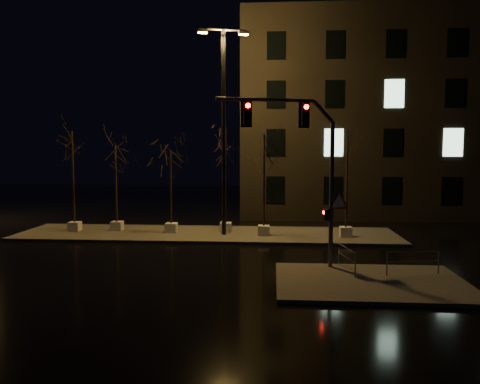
{
  "coord_description": "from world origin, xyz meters",
  "views": [
    {
      "loc": [
        3.87,
        -20.81,
        4.98
      ],
      "look_at": [
        2.12,
        3.42,
        2.8
      ],
      "focal_mm": 35.0,
      "sensor_mm": 36.0,
      "label": 1
    }
  ],
  "objects": [
    {
      "name": "guard_rail_b",
      "position": [
        6.81,
        -2.09,
        0.75
      ],
      "size": [
        0.43,
        1.93,
        0.93
      ],
      "rotation": [
        0.0,
        0.0,
        1.77
      ],
      "color": "#515358",
      "rests_on": "sidewalk_corner"
    },
    {
      "name": "tree_5",
      "position": [
        7.92,
        5.42,
        4.58
      ],
      "size": [
        1.8,
        1.8,
        5.85
      ],
      "color": "silver",
      "rests_on": "median"
    },
    {
      "name": "tree_0",
      "position": [
        -8.02,
        6.13,
        4.78
      ],
      "size": [
        1.8,
        1.8,
        6.1
      ],
      "color": "silver",
      "rests_on": "median"
    },
    {
      "name": "streetlight_main",
      "position": [
        1.04,
        5.57,
        6.8
      ],
      "size": [
        2.86,
        1.04,
        11.53
      ],
      "rotation": [
        0.0,
        0.0,
        0.26
      ],
      "color": "black",
      "rests_on": "median"
    },
    {
      "name": "sidewalk_corner",
      "position": [
        7.5,
        -3.5,
        0.07
      ],
      "size": [
        7.0,
        5.0,
        0.15
      ],
      "primitive_type": "cube",
      "color": "#43413B",
      "rests_on": "ground"
    },
    {
      "name": "guard_rail_a",
      "position": [
        9.29,
        -2.54,
        0.75
      ],
      "size": [
        2.12,
        0.43,
        0.93
      ],
      "rotation": [
        0.0,
        0.0,
        0.18
      ],
      "color": "#515358",
      "rests_on": "sidewalk_corner"
    },
    {
      "name": "tree_1",
      "position": [
        -5.54,
        6.47,
        4.13
      ],
      "size": [
        1.8,
        1.8,
        5.24
      ],
      "color": "silver",
      "rests_on": "median"
    },
    {
      "name": "tree_3",
      "position": [
        1.05,
        6.48,
        4.92
      ],
      "size": [
        1.8,
        1.8,
        6.28
      ],
      "color": "silver",
      "rests_on": "median"
    },
    {
      "name": "traffic_signal_mast",
      "position": [
        5.18,
        -1.83,
        4.65
      ],
      "size": [
        5.4,
        1.68,
        6.85
      ],
      "rotation": [
        0.0,
        0.0,
        0.3
      ],
      "color": "#515358",
      "rests_on": "sidewalk_corner"
    },
    {
      "name": "ground",
      "position": [
        0.0,
        0.0,
        0.0
      ],
      "size": [
        90.0,
        90.0,
        0.0
      ],
      "primitive_type": "plane",
      "color": "black",
      "rests_on": "ground"
    },
    {
      "name": "median",
      "position": [
        0.0,
        6.0,
        0.07
      ],
      "size": [
        22.0,
        5.0,
        0.15
      ],
      "primitive_type": "cube",
      "color": "#43413B",
      "rests_on": "ground"
    },
    {
      "name": "tree_4",
      "position": [
        3.33,
        5.54,
        4.6
      ],
      "size": [
        1.8,
        1.8,
        5.86
      ],
      "color": "silver",
      "rests_on": "median"
    },
    {
      "name": "building",
      "position": [
        14.0,
        18.0,
        7.5
      ],
      "size": [
        25.0,
        12.0,
        15.0
      ],
      "primitive_type": "cube",
      "color": "black",
      "rests_on": "ground"
    },
    {
      "name": "tree_2",
      "position": [
        -2.13,
        6.08,
        3.92
      ],
      "size": [
        1.8,
        1.8,
        4.96
      ],
      "color": "silver",
      "rests_on": "median"
    }
  ]
}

